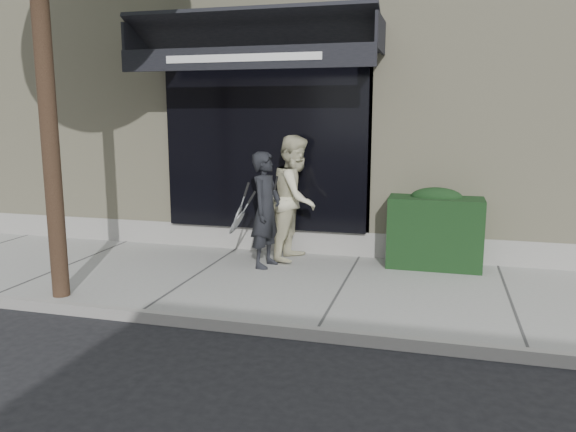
% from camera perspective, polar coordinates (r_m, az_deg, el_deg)
% --- Properties ---
extents(ground, '(80.00, 80.00, 0.00)m').
position_cam_1_polar(ground, '(7.28, 5.57, -7.89)').
color(ground, black).
rests_on(ground, ground).
extents(sidewalk, '(20.00, 3.00, 0.12)m').
position_cam_1_polar(sidewalk, '(7.27, 5.58, -7.44)').
color(sidewalk, gray).
rests_on(sidewalk, ground).
extents(curb, '(20.00, 0.10, 0.14)m').
position_cam_1_polar(curb, '(5.83, 2.97, -11.86)').
color(curb, gray).
rests_on(curb, ground).
extents(building_facade, '(14.30, 8.04, 5.64)m').
position_cam_1_polar(building_facade, '(11.85, 9.90, 12.42)').
color(building_facade, '#BCB38F').
rests_on(building_facade, ground).
extents(hedge, '(1.30, 0.70, 1.14)m').
position_cam_1_polar(hedge, '(8.24, 14.70, -1.31)').
color(hedge, black).
rests_on(hedge, sidewalk).
extents(pedestrian_front, '(0.67, 0.86, 1.64)m').
position_cam_1_polar(pedestrian_front, '(7.91, -2.29, 0.62)').
color(pedestrian_front, black).
rests_on(pedestrian_front, sidewalk).
extents(pedestrian_back, '(0.80, 0.97, 1.85)m').
position_cam_1_polar(pedestrian_back, '(8.31, 0.79, 1.84)').
color(pedestrian_back, beige).
rests_on(pedestrian_back, sidewalk).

